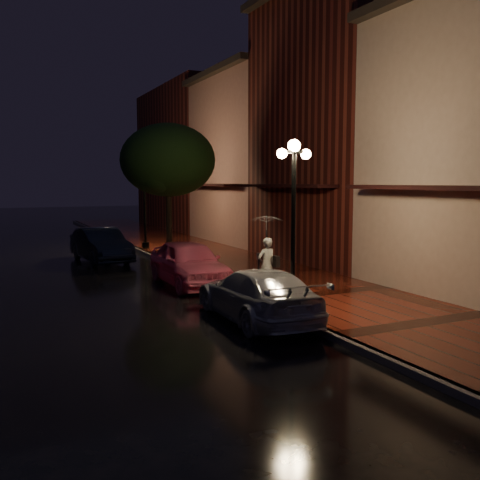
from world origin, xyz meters
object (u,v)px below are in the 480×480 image
street_tree (168,163)px  silver_car (257,295)px  woman_with_umbrella (267,242)px  parking_meter (259,269)px  streetlamp_near (293,214)px  navy_car (101,245)px  pink_car (189,263)px  streetlamp_far (145,198)px

street_tree → silver_car: street_tree is taller
woman_with_umbrella → parking_meter: size_ratio=1.94×
streetlamp_near → street_tree: (0.26, 10.99, 1.64)m
navy_car → silver_car: navy_car is taller
streetlamp_near → woman_with_umbrella: size_ratio=1.87×
pink_car → silver_car: 4.97m
streetlamp_far → street_tree: (0.26, -3.01, 1.64)m
navy_car → woman_with_umbrella: 9.89m
streetlamp_near → streetlamp_far: bearing=90.0°
streetlamp_near → pink_car: size_ratio=0.98×
navy_car → parking_meter: navy_car is taller
street_tree → navy_car: 4.60m
street_tree → pink_car: street_tree is taller
streetlamp_near → navy_car: 11.83m
streetlamp_far → street_tree: bearing=-85.1°
streetlamp_far → street_tree: size_ratio=0.74×
silver_car → parking_meter: parking_meter is taller
pink_car → woman_with_umbrella: (1.38, -2.82, 0.92)m
parking_meter → woman_with_umbrella: bearing=-39.4°
street_tree → navy_car: (-2.94, 0.37, -3.52)m
street_tree → streetlamp_far: bearing=94.9°
navy_car → pink_car: bearing=-82.5°
pink_car → silver_car: (-0.04, -4.97, -0.10)m
streetlamp_far → navy_car: (-2.68, -2.63, -1.87)m
pink_car → navy_car: size_ratio=1.00×
streetlamp_far → street_tree: street_tree is taller
street_tree → silver_car: (-1.37, -11.15, -3.60)m
street_tree → streetlamp_near: bearing=-91.3°
pink_car → navy_car: 6.75m
navy_car → woman_with_umbrella: (2.98, -9.38, 0.95)m
street_tree → silver_car: size_ratio=1.30×
street_tree → silver_car: bearing=-97.0°
street_tree → silver_car: 11.80m
pink_car → woman_with_umbrella: woman_with_umbrella is taller
pink_car → silver_car: size_ratio=0.98×
street_tree → navy_car: size_ratio=1.32×
streetlamp_near → pink_car: (-1.07, 4.81, -1.85)m
street_tree → pink_car: (-1.33, -6.18, -3.50)m
silver_car → pink_car: bearing=-88.5°
woman_with_umbrella → parking_meter: woman_with_umbrella is taller
streetlamp_far → pink_car: streetlamp_far is taller
street_tree → woman_with_umbrella: size_ratio=2.52×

